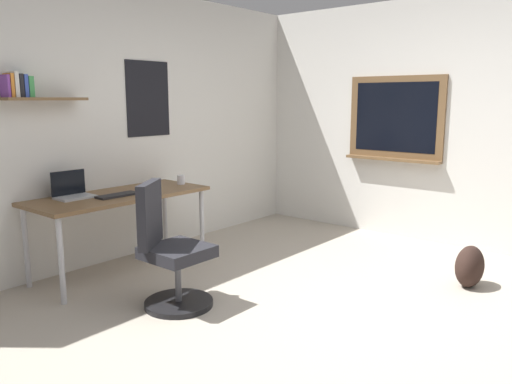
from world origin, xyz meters
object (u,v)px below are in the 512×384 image
object	(u,v)px
keyboard	(117,195)
backpack	(470,266)
desk	(120,201)
computer_mouse	(143,190)
coffee_mug	(181,180)
office_chair	(169,254)
laptop	(72,191)

from	to	relation	value
keyboard	backpack	distance (m)	3.04
desk	keyboard	distance (m)	0.14
computer_mouse	coffee_mug	world-z (taller)	coffee_mug
office_chair	laptop	bearing A→B (deg)	96.84
computer_mouse	coffee_mug	bearing A→B (deg)	5.75
computer_mouse	backpack	xyz separation A→B (m)	(1.43, -2.46, -0.56)
desk	backpack	world-z (taller)	desk
computer_mouse	laptop	bearing A→B (deg)	156.61
laptop	coffee_mug	size ratio (longest dim) A/B	3.37
keyboard	office_chair	bearing A→B (deg)	-100.04
keyboard	coffee_mug	xyz separation A→B (m)	(0.78, 0.05, 0.04)
computer_mouse	coffee_mug	distance (m)	0.50
backpack	coffee_mug	bearing A→B (deg)	110.50
office_chair	backpack	size ratio (longest dim) A/B	2.70
office_chair	keyboard	world-z (taller)	office_chair
keyboard	backpack	xyz separation A→B (m)	(1.71, -2.46, -0.55)
office_chair	keyboard	size ratio (longest dim) A/B	2.57
desk	keyboard	world-z (taller)	keyboard
coffee_mug	computer_mouse	bearing A→B (deg)	-174.25
coffee_mug	keyboard	bearing A→B (deg)	-176.31
desk	coffee_mug	bearing A→B (deg)	-2.81
laptop	coffee_mug	bearing A→B (deg)	-10.30
keyboard	backpack	bearing A→B (deg)	-55.10
office_chair	computer_mouse	world-z (taller)	office_chair
laptop	keyboard	bearing A→B (deg)	-40.92
computer_mouse	coffee_mug	xyz separation A→B (m)	(0.50, 0.05, 0.03)
backpack	computer_mouse	bearing A→B (deg)	120.26
office_chair	laptop	world-z (taller)	office_chair
desk	laptop	xyz separation A→B (m)	(-0.36, 0.16, 0.12)
coffee_mug	office_chair	bearing A→B (deg)	-136.07
laptop	keyboard	size ratio (longest dim) A/B	0.84
laptop	computer_mouse	size ratio (longest dim) A/B	2.98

